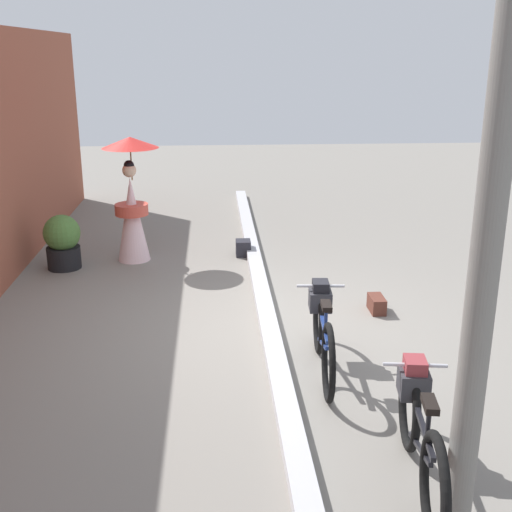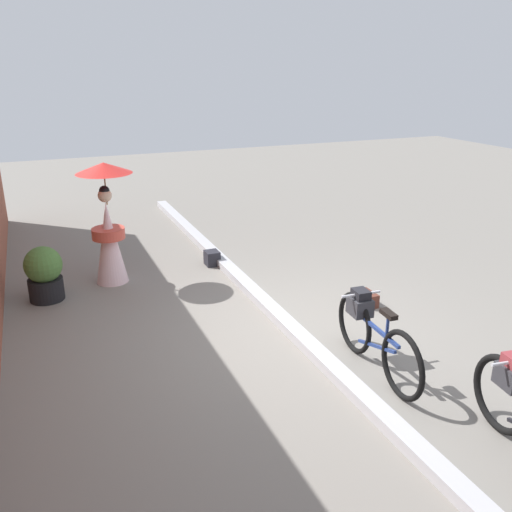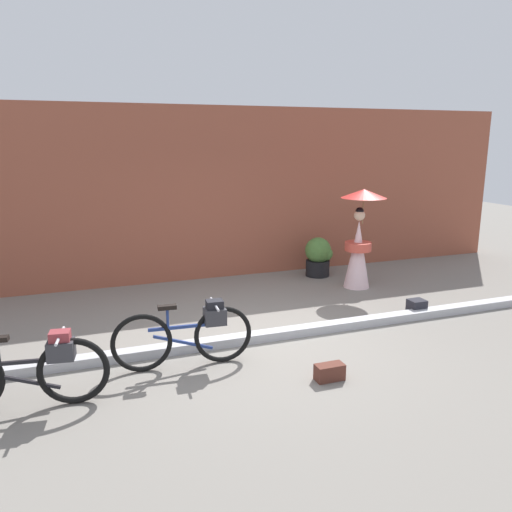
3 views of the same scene
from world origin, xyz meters
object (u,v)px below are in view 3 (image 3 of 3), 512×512
at_px(bicycle_near_officer, 189,333).
at_px(backpack_on_pavement, 417,307).
at_px(bicycle_far_side, 28,370).
at_px(potted_plant_by_door, 319,256).
at_px(person_with_parasol, 359,238).
at_px(backpack_spare, 330,372).

relative_size(bicycle_near_officer, backpack_on_pavement, 6.72).
relative_size(bicycle_far_side, potted_plant_by_door, 2.20).
relative_size(bicycle_far_side, backpack_on_pavement, 6.88).
height_order(bicycle_near_officer, person_with_parasol, person_with_parasol).
bearing_deg(potted_plant_by_door, person_with_parasol, -71.43).
bearing_deg(potted_plant_by_door, bicycle_far_side, -144.86).
xyz_separation_m(bicycle_near_officer, potted_plant_by_door, (3.36, 3.20, -0.02)).
height_order(person_with_parasol, potted_plant_by_door, person_with_parasol).
bearing_deg(person_with_parasol, backpack_on_pavement, -87.06).
distance_m(potted_plant_by_door, backpack_spare, 4.56).
bearing_deg(backpack_on_pavement, backpack_spare, -147.46).
xyz_separation_m(bicycle_near_officer, person_with_parasol, (3.69, 2.23, 0.51)).
height_order(potted_plant_by_door, backpack_spare, potted_plant_by_door).
relative_size(person_with_parasol, backpack_on_pavement, 7.25).
height_order(person_with_parasol, backpack_spare, person_with_parasol).
relative_size(person_with_parasol, backpack_spare, 5.47).
xyz_separation_m(person_with_parasol, backpack_spare, (-2.26, -3.15, -0.83)).
bearing_deg(backpack_on_pavement, bicycle_near_officer, -171.21).
height_order(bicycle_far_side, backpack_spare, bicycle_far_side).
bearing_deg(potted_plant_by_door, backpack_spare, -115.23).
distance_m(bicycle_near_officer, backpack_on_pavement, 3.83).
height_order(bicycle_near_officer, backpack_spare, bicycle_near_officer).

